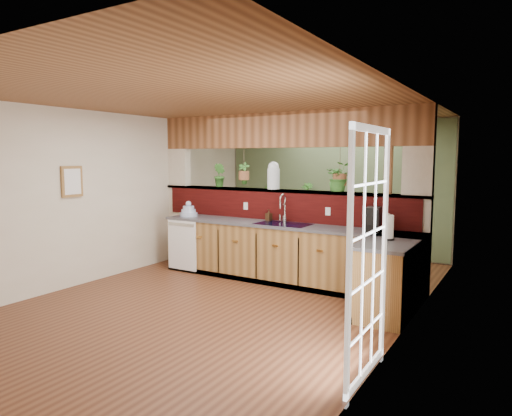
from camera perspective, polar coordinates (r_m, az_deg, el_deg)
The scene contains 28 objects.
ground at distance 6.39m, azimuth -2.80°, elevation -10.94°, with size 4.60×7.00×0.01m, color #552D1A.
ceiling at distance 6.14m, azimuth -2.94°, elevation 12.90°, with size 4.60×7.00×0.01m, color brown.
wall_back at distance 9.23m, azimuth 9.43°, elevation 2.54°, with size 4.60×0.02×2.60m, color beige.
wall_left at distance 7.66m, azimuth -17.26°, elevation 1.58°, with size 0.02×7.00×2.60m, color beige.
wall_right at distance 5.21m, azimuth 18.57°, elevation -0.58°, with size 0.02×7.00×2.60m, color beige.
pass_through_partition at distance 7.28m, azimuth 3.29°, elevation 0.76°, with size 4.60×0.21×2.60m.
pass_through_ledge at distance 7.28m, azimuth 3.11°, elevation 2.17°, with size 4.60×0.21×0.04m, color brown.
header_beam at distance 7.27m, azimuth 3.15°, elevation 9.70°, with size 4.60×0.15×0.55m, color brown.
sage_backwall at distance 9.21m, azimuth 9.38°, elevation 2.54°, with size 4.55×0.02×2.55m, color #5D734E.
countertop at distance 6.62m, azimuth 7.51°, elevation -6.36°, with size 4.14×1.52×0.90m.
dishwasher at distance 7.67m, azimuth -9.24°, elevation -4.58°, with size 0.58×0.03×0.82m.
navy_sink at distance 6.90m, azimuth 3.44°, elevation -2.65°, with size 0.82×0.50×0.18m.
french_door at distance 4.02m, azimuth 13.88°, elevation -6.03°, with size 0.06×1.02×2.16m, color white.
framed_print at distance 7.12m, azimuth -22.01°, elevation 3.08°, with size 0.04×0.35×0.45m.
faucet at distance 7.03m, azimuth 3.43°, elevation 0.13°, with size 0.20×0.19×0.44m.
dish_stack at distance 7.82m, azimuth -8.42°, elevation -0.45°, with size 0.30×0.30×0.26m.
soap_dispenser at distance 7.19m, azimuth 1.62°, elevation -0.90°, with size 0.08×0.08×0.18m, color #3D2816.
coffee_maker at distance 6.34m, azimuth 14.42°, elevation -1.51°, with size 0.18×0.30×0.33m.
paper_towel at distance 5.77m, azimuth 16.21°, elevation -2.39°, with size 0.15×0.15×0.32m.
glass_jar at distance 7.33m, azimuth 2.20°, elevation 4.10°, with size 0.20×0.20×0.44m.
ledge_plant_left at distance 7.90m, azimuth -4.53°, elevation 4.12°, with size 0.22×0.18×0.41m, color #306924.
ledge_plant_right at distance 6.88m, azimuth 9.91°, elevation 3.45°, with size 0.19×0.19×0.34m, color #306924.
hanging_plant_a at distance 7.62m, azimuth -1.52°, elevation 5.24°, with size 0.22×0.18×0.53m.
hanging_plant_b at distance 6.85m, azimuth 10.45°, elevation 5.44°, with size 0.49×0.46×0.56m.
shelving_console at distance 9.38m, azimuth 4.79°, elevation -2.26°, with size 1.37×0.37×0.91m, color black.
shelf_plant_a at distance 9.56m, azimuth 1.77°, elevation 2.04°, with size 0.24×0.16×0.45m, color #306924.
shelf_plant_b at distance 9.18m, azimuth 6.39°, elevation 1.79°, with size 0.24×0.24×0.44m, color #306924.
floor_plant at distance 7.93m, azimuth 10.24°, elevation -4.64°, with size 0.72×0.63×0.80m, color #306924.
Camera 1 is at (3.43, -5.05, 1.90)m, focal length 32.00 mm.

